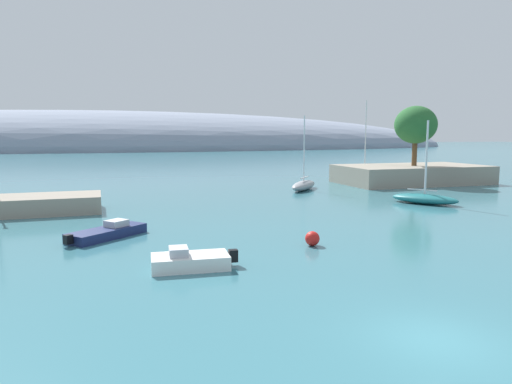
# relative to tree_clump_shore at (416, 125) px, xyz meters

# --- Properties ---
(water) EXTENTS (600.00, 600.00, 0.00)m
(water) POSITION_rel_tree_clump_shore_xyz_m (-27.33, -38.57, -7.44)
(water) COLOR #38727F
(water) RESTS_ON ground
(shore_outcrop) EXTENTS (18.51, 10.03, 2.31)m
(shore_outcrop) POSITION_rel_tree_clump_shore_xyz_m (0.23, 0.77, -6.29)
(shore_outcrop) COLOR gray
(shore_outcrop) RESTS_ON ground
(tree_clump_shore) EXTENTS (5.24, 5.24, 7.53)m
(tree_clump_shore) POSITION_rel_tree_clump_shore_xyz_m (0.00, 0.00, 0.00)
(tree_clump_shore) COLOR brown
(tree_clump_shore) RESTS_ON shore_outcrop
(distant_ridge) EXTENTS (339.08, 89.01, 32.46)m
(distant_ridge) POSITION_rel_tree_clump_shore_xyz_m (-40.78, 159.03, -7.44)
(distant_ridge) COLOR gray
(distant_ridge) RESTS_ON ground
(sailboat_teal_near_shore) EXTENTS (5.24, 6.19, 7.54)m
(sailboat_teal_near_shore) POSITION_rel_tree_clump_shore_xyz_m (-9.60, -14.78, -6.93)
(sailboat_teal_near_shore) COLOR #1E6B70
(sailboat_teal_near_shore) RESTS_ON water
(sailboat_grey_mid_mooring) EXTENTS (5.70, 6.35, 8.38)m
(sailboat_grey_mid_mooring) POSITION_rel_tree_clump_shore_xyz_m (-16.00, -1.87, -6.87)
(sailboat_grey_mid_mooring) COLOR gray
(sailboat_grey_mid_mooring) RESTS_ON water
(sailboat_black_outer_mooring) EXTENTS (4.24, 8.31, 10.86)m
(sailboat_black_outer_mooring) POSITION_rel_tree_clump_shore_xyz_m (-3.44, 6.17, -6.89)
(sailboat_black_outer_mooring) COLOR black
(sailboat_black_outer_mooring) RESTS_ON water
(motorboat_white_foreground) EXTENTS (4.14, 2.08, 1.06)m
(motorboat_white_foreground) POSITION_rel_tree_clump_shore_xyz_m (-33.34, -28.70, -7.07)
(motorboat_white_foreground) COLOR white
(motorboat_white_foreground) RESTS_ON water
(motorboat_navy_alongside_breakwater) EXTENTS (4.91, 4.59, 0.98)m
(motorboat_navy_alongside_breakwater) POSITION_rel_tree_clump_shore_xyz_m (-37.12, -20.67, -7.11)
(motorboat_navy_alongside_breakwater) COLOR navy
(motorboat_navy_alongside_breakwater) RESTS_ON water
(mooring_buoy_red) EXTENTS (0.83, 0.83, 0.83)m
(mooring_buoy_red) POSITION_rel_tree_clump_shore_xyz_m (-25.98, -26.32, -7.03)
(mooring_buoy_red) COLOR red
(mooring_buoy_red) RESTS_ON water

